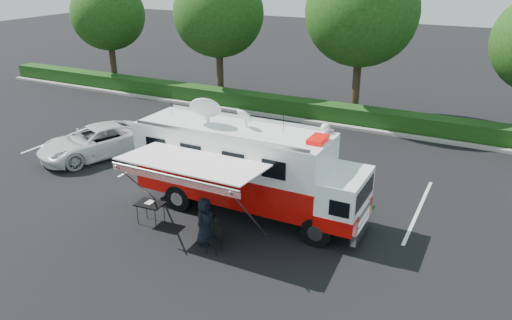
{
  "coord_description": "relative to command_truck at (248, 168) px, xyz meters",
  "views": [
    {
      "loc": [
        7.6,
        -14.36,
        8.71
      ],
      "look_at": [
        0.0,
        0.5,
        1.9
      ],
      "focal_mm": 35.0,
      "sensor_mm": 36.0,
      "label": 1
    }
  ],
  "objects": [
    {
      "name": "white_suv",
      "position": [
        -8.95,
        1.69,
        -1.75
      ],
      "size": [
        4.18,
        5.75,
        1.45
      ],
      "primitive_type": "imported",
      "rotation": [
        0.0,
        0.0,
        -0.38
      ],
      "color": "silver",
      "rests_on": "ground_plane"
    },
    {
      "name": "stall_lines",
      "position": [
        -0.43,
        3.0,
        -1.74
      ],
      "size": [
        24.12,
        5.5,
        0.01
      ],
      "color": "silver",
      "rests_on": "ground_plane"
    },
    {
      "name": "awning",
      "position": [
        -0.76,
        -2.43,
        0.87
      ],
      "size": [
        4.63,
        2.41,
        2.8
      ],
      "color": "white",
      "rests_on": "ground_plane"
    },
    {
      "name": "person",
      "position": [
        -0.23,
        -2.54,
        -1.75
      ],
      "size": [
        0.54,
        0.81,
        1.63
      ],
      "primitive_type": "imported",
      "rotation": [
        0.0,
        0.0,
        1.54
      ],
      "color": "black",
      "rests_on": "ground_plane"
    },
    {
      "name": "folding_table",
      "position": [
        -2.62,
        -2.31,
        -0.99
      ],
      "size": [
        0.98,
        0.72,
        0.81
      ],
      "color": "black",
      "rests_on": "ground_plane"
    },
    {
      "name": "trash_bin",
      "position": [
        -0.37,
        -2.15,
        -1.32
      ],
      "size": [
        0.56,
        0.56,
        0.84
      ],
      "color": "black",
      "rests_on": "ground_plane"
    },
    {
      "name": "command_truck",
      "position": [
        0.0,
        0.0,
        0.0
      ],
      "size": [
        8.49,
        2.34,
        4.08
      ],
      "color": "black",
      "rests_on": "ground_plane"
    },
    {
      "name": "folding_chair",
      "position": [
        0.32,
        -2.78,
        -1.2
      ],
      "size": [
        0.58,
        0.61,
        0.93
      ],
      "color": "black",
      "rests_on": "ground_plane"
    },
    {
      "name": "ground_plane",
      "position": [
        0.07,
        0.0,
        -1.75
      ],
      "size": [
        120.0,
        120.0,
        0.0
      ],
      "primitive_type": "plane",
      "color": "black",
      "rests_on": "ground"
    },
    {
      "name": "back_border",
      "position": [
        1.22,
        12.9,
        3.26
      ],
      "size": [
        60.0,
        6.14,
        8.87
      ],
      "color": "#9E998E",
      "rests_on": "ground_plane"
    }
  ]
}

